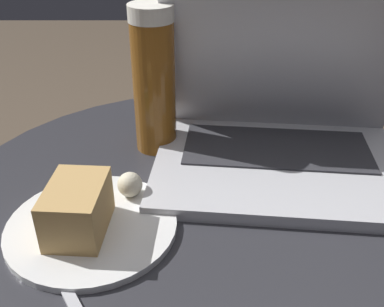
# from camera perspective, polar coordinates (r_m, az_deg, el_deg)

# --- Properties ---
(table) EXTENTS (0.72, 0.72, 0.53)m
(table) POSITION_cam_1_polar(r_m,az_deg,el_deg) (0.68, 1.08, -13.93)
(table) COLOR #9E9EA3
(table) RESTS_ON ground_plane
(napkin) EXTENTS (0.16, 0.12, 0.00)m
(napkin) POSITION_cam_1_polar(r_m,az_deg,el_deg) (0.57, -10.59, -9.10)
(napkin) COLOR silver
(napkin) RESTS_ON table
(laptop) EXTENTS (0.38, 0.29, 0.26)m
(laptop) POSITION_cam_1_polar(r_m,az_deg,el_deg) (0.67, 10.86, 2.98)
(laptop) COLOR silver
(laptop) RESTS_ON table
(beer_glass) EXTENTS (0.07, 0.07, 0.22)m
(beer_glass) POSITION_cam_1_polar(r_m,az_deg,el_deg) (0.68, -4.99, 9.19)
(beer_glass) COLOR brown
(beer_glass) RESTS_ON table
(snack_plate) EXTENTS (0.21, 0.21, 0.07)m
(snack_plate) POSITION_cam_1_polar(r_m,az_deg,el_deg) (0.56, -13.36, -7.43)
(snack_plate) COLOR white
(snack_plate) RESTS_ON table
(fork) EXTENTS (0.11, 0.16, 0.00)m
(fork) POSITION_cam_1_polar(r_m,az_deg,el_deg) (0.53, -17.08, -13.80)
(fork) COLOR silver
(fork) RESTS_ON table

